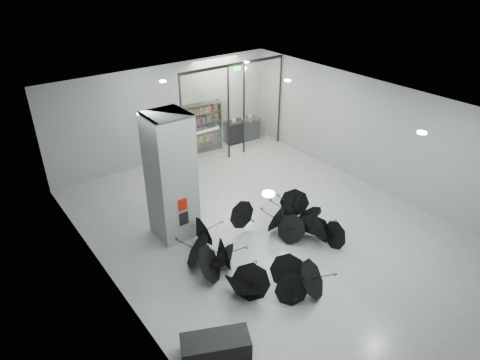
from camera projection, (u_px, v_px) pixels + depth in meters
room at (280, 153)px, 12.22m from camera, size 14.00×14.02×4.01m
column at (171, 177)px, 12.71m from camera, size 1.20×1.20×4.00m
fire_cabinet at (183, 204)px, 12.59m from camera, size 0.28×0.04×0.38m
info_panel at (184, 219)px, 12.83m from camera, size 0.30×0.03×0.42m
exit_sign at (237, 69)px, 16.73m from camera, size 0.30×0.06×0.15m
glass_partition at (234, 108)px, 17.65m from camera, size 5.06×0.08×4.00m
bench at (216, 347)px, 9.46m from camera, size 1.67×1.24×0.49m
bookshelf at (201, 128)px, 18.58m from camera, size 2.02×0.69×2.18m
shop_counter at (242, 130)px, 19.94m from camera, size 1.71×0.79×1.00m
umbrella_cluster at (268, 246)px, 12.54m from camera, size 5.59×4.63×1.28m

